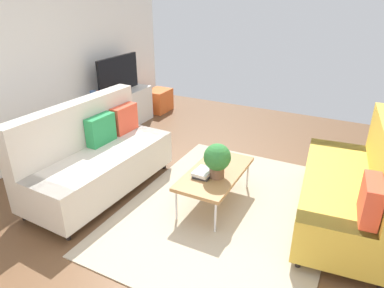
{
  "coord_description": "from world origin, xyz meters",
  "views": [
    {
      "loc": [
        -3.0,
        -1.37,
        2.33
      ],
      "look_at": [
        0.28,
        0.33,
        0.65
      ],
      "focal_mm": 32.3,
      "sensor_mm": 36.0,
      "label": 1
    }
  ],
  "objects_px": {
    "bottle_0": "(110,92)",
    "coffee_table": "(215,174)",
    "couch_beige": "(96,157)",
    "couch_green": "(353,188)",
    "storage_trunk": "(159,100)",
    "table_book_0": "(203,174)",
    "vase_1": "(100,95)",
    "vase_0": "(93,96)",
    "tv_console": "(121,111)",
    "tv": "(118,76)",
    "potted_plant": "(217,159)"
  },
  "relations": [
    {
      "from": "couch_beige",
      "to": "table_book_0",
      "type": "height_order",
      "value": "couch_beige"
    },
    {
      "from": "vase_1",
      "to": "vase_0",
      "type": "bearing_deg",
      "value": 180.0
    },
    {
      "from": "couch_beige",
      "to": "storage_trunk",
      "type": "height_order",
      "value": "couch_beige"
    },
    {
      "from": "couch_green",
      "to": "potted_plant",
      "type": "bearing_deg",
      "value": 100.35
    },
    {
      "from": "storage_trunk",
      "to": "bottle_0",
      "type": "height_order",
      "value": "bottle_0"
    },
    {
      "from": "couch_green",
      "to": "bottle_0",
      "type": "height_order",
      "value": "couch_green"
    },
    {
      "from": "couch_green",
      "to": "potted_plant",
      "type": "relative_size",
      "value": 5.06
    },
    {
      "from": "tv_console",
      "to": "storage_trunk",
      "type": "distance_m",
      "value": 1.11
    },
    {
      "from": "coffee_table",
      "to": "table_book_0",
      "type": "height_order",
      "value": "table_book_0"
    },
    {
      "from": "couch_beige",
      "to": "tv_console",
      "type": "distance_m",
      "value": 2.11
    },
    {
      "from": "potted_plant",
      "to": "vase_1",
      "type": "height_order",
      "value": "potted_plant"
    },
    {
      "from": "tv",
      "to": "table_book_0",
      "type": "xyz_separation_m",
      "value": [
        -1.58,
        -2.38,
        -0.52
      ]
    },
    {
      "from": "tv",
      "to": "vase_1",
      "type": "relative_size",
      "value": 6.45
    },
    {
      "from": "bottle_0",
      "to": "coffee_table",
      "type": "bearing_deg",
      "value": -115.56
    },
    {
      "from": "couch_green",
      "to": "storage_trunk",
      "type": "relative_size",
      "value": 3.8
    },
    {
      "from": "coffee_table",
      "to": "bottle_0",
      "type": "height_order",
      "value": "bottle_0"
    },
    {
      "from": "potted_plant",
      "to": "vase_0",
      "type": "height_order",
      "value": "vase_0"
    },
    {
      "from": "couch_beige",
      "to": "couch_green",
      "type": "xyz_separation_m",
      "value": [
        0.67,
        -2.84,
        -0.01
      ]
    },
    {
      "from": "tv_console",
      "to": "table_book_0",
      "type": "height_order",
      "value": "tv_console"
    },
    {
      "from": "tv_console",
      "to": "vase_1",
      "type": "height_order",
      "value": "vase_1"
    },
    {
      "from": "tv",
      "to": "vase_0",
      "type": "relative_size",
      "value": 5.55
    },
    {
      "from": "couch_beige",
      "to": "tv_console",
      "type": "bearing_deg",
      "value": -147.53
    },
    {
      "from": "bottle_0",
      "to": "couch_green",
      "type": "bearing_deg",
      "value": -102.75
    },
    {
      "from": "tv_console",
      "to": "tv",
      "type": "xyz_separation_m",
      "value": [
        -0.0,
        -0.02,
        0.63
      ]
    },
    {
      "from": "table_book_0",
      "to": "potted_plant",
      "type": "bearing_deg",
      "value": -73.08
    },
    {
      "from": "couch_green",
      "to": "bottle_0",
      "type": "relative_size",
      "value": 10.48
    },
    {
      "from": "table_book_0",
      "to": "coffee_table",
      "type": "bearing_deg",
      "value": -30.37
    },
    {
      "from": "vase_0",
      "to": "bottle_0",
      "type": "relative_size",
      "value": 0.96
    },
    {
      "from": "vase_1",
      "to": "couch_green",
      "type": "bearing_deg",
      "value": -100.32
    },
    {
      "from": "tv_console",
      "to": "tv",
      "type": "distance_m",
      "value": 0.63
    },
    {
      "from": "potted_plant",
      "to": "table_book_0",
      "type": "bearing_deg",
      "value": 106.92
    },
    {
      "from": "couch_beige",
      "to": "storage_trunk",
      "type": "relative_size",
      "value": 3.71
    },
    {
      "from": "coffee_table",
      "to": "table_book_0",
      "type": "bearing_deg",
      "value": 149.63
    },
    {
      "from": "potted_plant",
      "to": "table_book_0",
      "type": "height_order",
      "value": "potted_plant"
    },
    {
      "from": "couch_green",
      "to": "vase_1",
      "type": "relative_size",
      "value": 12.73
    },
    {
      "from": "bottle_0",
      "to": "tv_console",
      "type": "bearing_deg",
      "value": 8.48
    },
    {
      "from": "tv",
      "to": "storage_trunk",
      "type": "bearing_deg",
      "value": -4.16
    },
    {
      "from": "table_book_0",
      "to": "vase_1",
      "type": "distance_m",
      "value": 2.72
    },
    {
      "from": "coffee_table",
      "to": "vase_0",
      "type": "height_order",
      "value": "vase_0"
    },
    {
      "from": "table_book_0",
      "to": "bottle_0",
      "type": "bearing_deg",
      "value": 60.91
    },
    {
      "from": "storage_trunk",
      "to": "couch_beige",
      "type": "bearing_deg",
      "value": -161.76
    },
    {
      "from": "storage_trunk",
      "to": "vase_1",
      "type": "distance_m",
      "value": 1.61
    },
    {
      "from": "tv_console",
      "to": "bottle_0",
      "type": "relative_size",
      "value": 7.43
    },
    {
      "from": "vase_0",
      "to": "vase_1",
      "type": "distance_m",
      "value": 0.16
    },
    {
      "from": "couch_green",
      "to": "potted_plant",
      "type": "distance_m",
      "value": 1.43
    },
    {
      "from": "couch_green",
      "to": "bottle_0",
      "type": "xyz_separation_m",
      "value": [
        0.87,
        3.86,
        0.29
      ]
    },
    {
      "from": "tv_console",
      "to": "table_book_0",
      "type": "bearing_deg",
      "value": -123.39
    },
    {
      "from": "table_book_0",
      "to": "storage_trunk",
      "type": "bearing_deg",
      "value": 40.6
    },
    {
      "from": "storage_trunk",
      "to": "vase_0",
      "type": "relative_size",
      "value": 2.89
    },
    {
      "from": "couch_beige",
      "to": "potted_plant",
      "type": "xyz_separation_m",
      "value": [
        0.28,
        -1.48,
        0.19
      ]
    }
  ]
}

